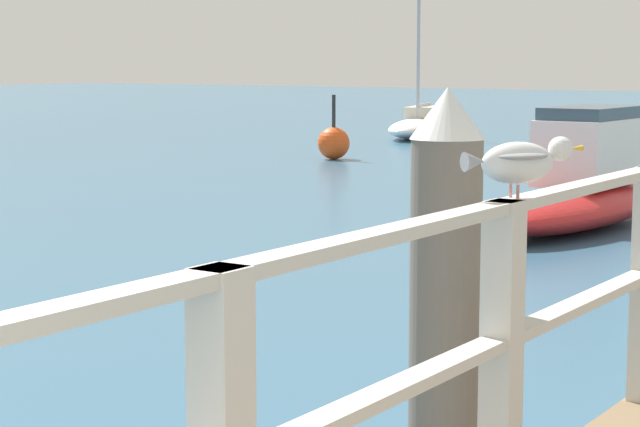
{
  "coord_description": "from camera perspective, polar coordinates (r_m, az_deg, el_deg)",
  "views": [
    {
      "loc": [
        0.5,
        0.28,
        2.13
      ],
      "look_at": [
        -3.68,
        6.45,
        1.14
      ],
      "focal_mm": 64.73,
      "sensor_mm": 36.0,
      "label": 1
    }
  ],
  "objects": [
    {
      "name": "dock_piling_near",
      "position": [
        4.59,
        6.16,
        -6.42
      ],
      "size": [
        0.29,
        0.29,
        2.03
      ],
      "color": "#6B6056",
      "rests_on": "ground_plane"
    },
    {
      "name": "seagull_foreground",
      "position": [
        4.14,
        9.84,
        2.61
      ],
      "size": [
        0.31,
        0.41,
        0.21
      ],
      "rotation": [
        0.0,
        0.0,
        5.67
      ],
      "color": "white",
      "rests_on": "pier_railing"
    },
    {
      "name": "boat_4",
      "position": [
        15.3,
        12.75,
        1.29
      ],
      "size": [
        1.53,
        4.5,
        1.54
      ],
      "rotation": [
        0.0,
        0.0,
        -0.03
      ],
      "color": "red",
      "rests_on": "ground_plane"
    },
    {
      "name": "boat_0",
      "position": [
        32.42,
        4.95,
        4.38
      ],
      "size": [
        2.61,
        4.73,
        4.99
      ],
      "rotation": [
        0.0,
        0.0,
        3.43
      ],
      "color": "white",
      "rests_on": "ground_plane"
    },
    {
      "name": "channel_buoy",
      "position": [
        25.08,
        0.68,
        3.52
      ],
      "size": [
        0.7,
        0.7,
        1.4
      ],
      "color": "#E54C19",
      "rests_on": "ground_plane"
    }
  ]
}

